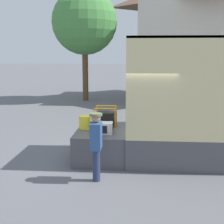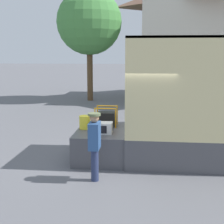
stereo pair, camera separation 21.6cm
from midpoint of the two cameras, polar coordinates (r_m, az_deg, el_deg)
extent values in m
plane|color=slate|center=(9.15, 3.41, -8.30)|extent=(160.00, 160.00, 0.00)
cube|color=#4C4C51|center=(9.16, 16.22, -5.99)|extent=(4.04, 2.23, 0.82)
cube|color=beige|center=(9.90, 15.65, 5.26)|extent=(4.04, 0.06, 2.56)
cube|color=beige|center=(7.79, 18.25, 3.74)|extent=(4.04, 0.06, 2.56)
cube|color=beige|center=(8.81, 17.24, 12.70)|extent=(4.04, 2.23, 0.06)
cylinder|color=silver|center=(9.31, 15.61, -2.01)|extent=(0.27, 0.27, 0.33)
cube|color=olive|center=(9.89, 20.46, -1.79)|extent=(0.44, 0.32, 0.26)
cube|color=#4C4C51|center=(9.08, -1.07, -5.71)|extent=(1.42, 2.12, 0.82)
cube|color=white|center=(8.49, -0.78, -2.93)|extent=(0.46, 0.37, 0.30)
cube|color=black|center=(8.31, -1.25, -3.23)|extent=(0.29, 0.01, 0.20)
cube|color=black|center=(9.32, -0.39, -1.30)|extent=(0.51, 0.40, 0.43)
cylinder|color=slate|center=(9.30, 0.87, -1.20)|extent=(0.19, 0.22, 0.22)
cylinder|color=orange|center=(9.12, -2.45, -1.06)|extent=(0.04, 0.04, 0.59)
cylinder|color=orange|center=(9.05, 1.36, -1.14)|extent=(0.04, 0.04, 0.59)
cylinder|color=orange|center=(9.57, -2.04, -0.49)|extent=(0.04, 0.04, 0.59)
cylinder|color=orange|center=(9.51, 1.59, -0.56)|extent=(0.04, 0.04, 0.59)
cylinder|color=orange|center=(9.03, -0.55, 0.63)|extent=(0.61, 0.04, 0.04)
cylinder|color=orange|center=(9.49, -0.23, 1.12)|extent=(0.61, 0.04, 0.04)
cylinder|color=yellow|center=(9.02, -4.27, -1.89)|extent=(0.33, 0.33, 0.38)
cylinder|color=navy|center=(7.44, -2.32, -9.61)|extent=(0.18, 0.18, 0.79)
cube|color=#2D5189|center=(7.23, -2.37, -4.35)|extent=(0.24, 0.44, 0.62)
sphere|color=tan|center=(7.13, -2.39, -1.08)|extent=(0.22, 0.22, 0.22)
cylinder|color=#606B47|center=(7.11, -2.40, -0.44)|extent=(0.29, 0.29, 0.05)
cube|color=beige|center=(21.28, 16.68, 10.14)|extent=(7.89, 6.68, 5.86)
cylinder|color=brown|center=(19.93, -3.74, 6.52)|extent=(0.36, 0.36, 3.06)
sphere|color=#478942|center=(19.97, -3.86, 16.10)|extent=(4.00, 4.00, 4.00)
camera|label=1|loc=(0.11, -89.28, 0.14)|focal=50.00mm
camera|label=2|loc=(0.11, 90.72, -0.14)|focal=50.00mm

